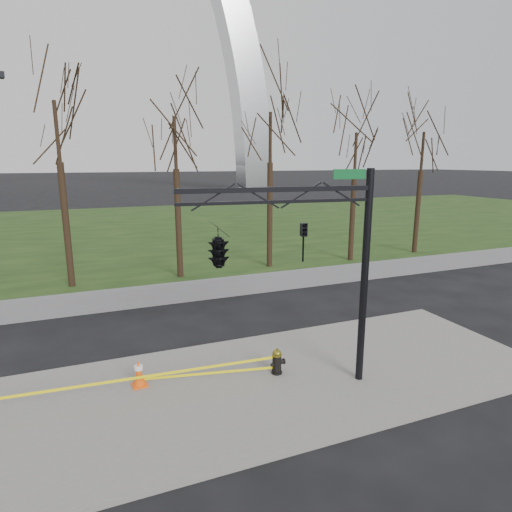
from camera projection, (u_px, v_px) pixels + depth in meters
name	position (u px, v px, depth m)	size (l,w,h in m)	color
ground	(247.00, 387.00, 11.81)	(500.00, 500.00, 0.00)	black
sidewalk	(247.00, 386.00, 11.80)	(18.00, 6.00, 0.10)	slate
grass_strip	(132.00, 229.00, 38.97)	(120.00, 40.00, 0.06)	black
guardrail	(184.00, 292.00, 18.96)	(60.00, 0.30, 0.90)	#59595B
gateway_arch	(92.00, 4.00, 72.60)	(66.00, 6.00, 65.00)	#B3B5BA
tree_row	(123.00, 191.00, 20.91)	(41.97, 4.00, 9.48)	black
fire_hydrant	(277.00, 362.00, 12.33)	(0.49, 0.32, 0.79)	black
traffic_cone	(139.00, 373.00, 11.63)	(0.43, 0.43, 0.78)	#FB540D
traffic_signal_mast	(249.00, 246.00, 10.37)	(5.08, 2.53, 6.00)	black
caution_tape	(153.00, 378.00, 11.33)	(8.47, 0.77, 0.41)	#FFEA0D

